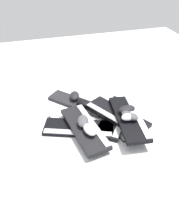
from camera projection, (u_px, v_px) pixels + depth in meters
ground_plane at (82, 119)px, 1.47m from camera, size 3.20×3.20×0.00m
keyboard_0 at (78, 102)px, 1.61m from camera, size 0.42×0.41×0.03m
keyboard_1 at (79, 128)px, 1.38m from camera, size 0.29×0.46×0.03m
keyboard_2 at (116, 117)px, 1.48m from camera, size 0.44×0.38×0.03m
keyboard_3 at (117, 115)px, 1.44m from camera, size 0.46×0.35×0.03m
keyboard_4 at (129, 118)px, 1.37m from camera, size 0.45×0.20×0.03m
keyboard_5 at (85, 128)px, 1.34m from camera, size 0.46×0.22×0.03m
mouse_0 at (90, 129)px, 1.28m from camera, size 0.12×0.09×0.04m
mouse_1 at (75, 96)px, 1.61m from camera, size 0.12×0.09×0.04m
mouse_2 at (83, 121)px, 1.34m from camera, size 0.12×0.09×0.04m
mouse_3 at (127, 109)px, 1.38m from camera, size 0.08×0.12×0.04m
mouse_4 at (83, 103)px, 1.54m from camera, size 0.13×0.11×0.04m
mouse_5 at (129, 116)px, 1.33m from camera, size 0.09×0.12×0.04m
mouse_6 at (130, 116)px, 1.33m from camera, size 0.13×0.12×0.04m
cable_0 at (87, 131)px, 1.38m from camera, size 0.39×0.47×0.01m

